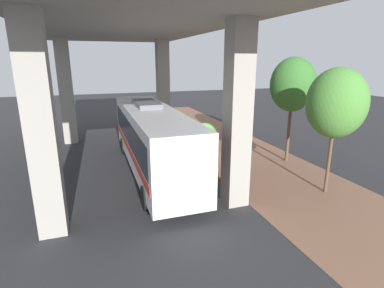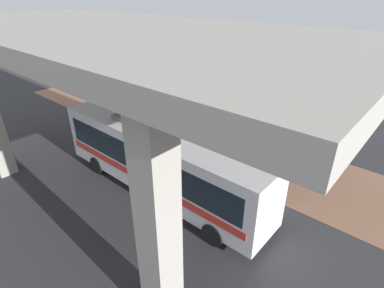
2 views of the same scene
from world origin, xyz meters
TOP-DOWN VIEW (x-y plane):
  - ground_plane at (0.00, 0.00)m, footprint 80.00×80.00m
  - sidewalk_strip at (-3.00, 0.00)m, footprint 6.00×40.00m
  - overpass at (4.00, 0.00)m, footprint 9.40×20.62m
  - bus at (3.02, 1.50)m, footprint 2.53×11.95m
  - fire_hydrant at (-1.53, -3.34)m, footprint 0.41×0.20m
  - planter_front at (-0.87, -0.74)m, footprint 1.56×1.56m
  - planter_middle at (-1.11, -2.25)m, footprint 1.18×1.18m
  - street_tree_near at (-4.91, 2.39)m, footprint 2.53×2.53m
  - street_tree_far at (-3.91, 6.72)m, footprint 2.48×2.48m

SIDE VIEW (x-z plane):
  - ground_plane at x=0.00m, z-range 0.00..0.00m
  - sidewalk_strip at x=-3.00m, z-range 0.00..0.02m
  - fire_hydrant at x=-1.53m, z-range 0.01..0.97m
  - planter_middle at x=-1.11m, z-range -0.03..1.45m
  - planter_front at x=-0.87m, z-range 0.00..1.98m
  - bus at x=3.02m, z-range 0.15..3.80m
  - street_tree_far at x=-3.91m, z-range 1.29..6.87m
  - street_tree_near at x=-4.91m, z-range 1.48..7.52m
  - overpass at x=4.00m, z-range 2.99..10.92m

